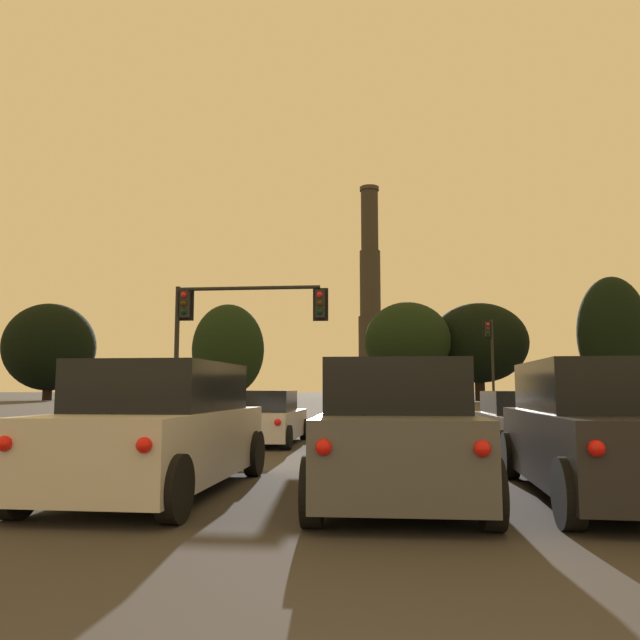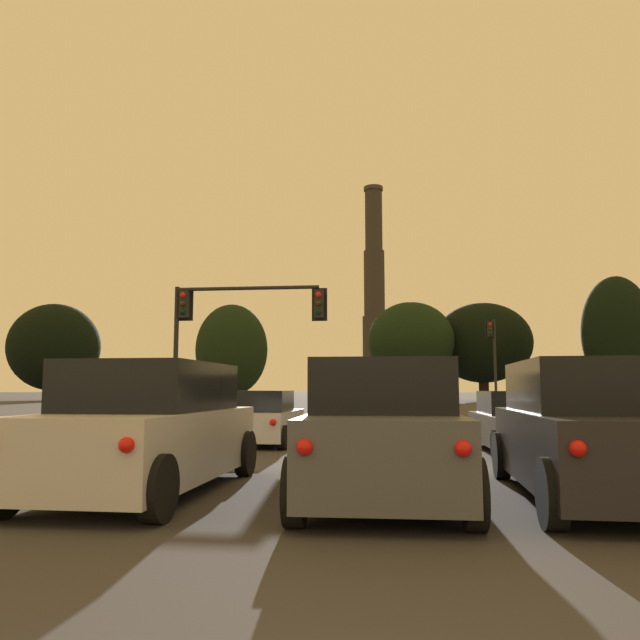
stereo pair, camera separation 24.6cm
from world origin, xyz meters
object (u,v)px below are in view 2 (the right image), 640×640
(suv_right_lane_second, at_px, (592,432))
(sedan_right_lane_front, at_px, (520,423))
(smokestack, at_px, (375,313))
(suv_center_lane_front, at_px, (378,411))
(traffic_light_overhead_left, at_px, (227,318))
(suv_left_lane_second, at_px, (149,429))
(traffic_light_far_right, at_px, (493,351))
(hatchback_left_lane_front, at_px, (262,419))
(suv_center_lane_second, at_px, (383,431))

(suv_right_lane_second, xyz_separation_m, sedan_right_lane_front, (0.35, 6.52, -0.23))
(suv_right_lane_second, relative_size, sedan_right_lane_front, 1.05)
(suv_right_lane_second, distance_m, smokestack, 105.00)
(suv_center_lane_front, bearing_deg, traffic_light_overhead_left, 132.69)
(traffic_light_overhead_left, bearing_deg, suv_left_lane_second, -79.28)
(suv_center_lane_front, xyz_separation_m, sedan_right_lane_front, (3.40, -1.69, -0.23))
(suv_left_lane_second, height_order, traffic_light_far_right, traffic_light_far_right)
(sedan_right_lane_front, height_order, traffic_light_far_right, traffic_light_far_right)
(hatchback_left_lane_front, distance_m, traffic_light_overhead_left, 7.52)
(suv_center_lane_second, height_order, traffic_light_overhead_left, traffic_light_overhead_left)
(traffic_light_far_right, distance_m, smokestack, 69.60)
(suv_center_lane_second, distance_m, traffic_light_far_right, 36.86)
(sedan_right_lane_front, distance_m, traffic_light_far_right, 29.85)
(suv_left_lane_second, bearing_deg, hatchback_left_lane_front, 91.22)
(suv_left_lane_second, xyz_separation_m, suv_right_lane_second, (6.15, 0.09, 0.00))
(traffic_light_far_right, height_order, smokestack, smokestack)
(hatchback_left_lane_front, height_order, traffic_light_overhead_left, traffic_light_overhead_left)
(suv_right_lane_second, relative_size, traffic_light_overhead_left, 0.83)
(suv_center_lane_second, bearing_deg, traffic_light_far_right, 77.85)
(suv_left_lane_second, bearing_deg, suv_center_lane_front, 70.58)
(suv_center_lane_second, bearing_deg, suv_center_lane_front, 90.97)
(suv_center_lane_front, bearing_deg, suv_center_lane_second, -90.32)
(suv_center_lane_second, height_order, smokestack, smokestack)
(suv_left_lane_second, xyz_separation_m, traffic_light_overhead_left, (-2.67, 14.10, 3.24))
(suv_right_lane_second, bearing_deg, suv_center_lane_second, -175.65)
(traffic_light_far_right, bearing_deg, hatchback_left_lane_front, -110.72)
(hatchback_left_lane_front, height_order, smokestack, smokestack)
(smokestack, bearing_deg, suv_center_lane_front, -88.46)
(suv_center_lane_second, distance_m, traffic_light_overhead_left, 15.70)
(traffic_light_far_right, bearing_deg, sedan_right_lane_front, -97.88)
(suv_left_lane_second, bearing_deg, sedan_right_lane_front, 46.50)
(suv_center_lane_front, bearing_deg, smokestack, 89.42)
(suv_center_lane_second, xyz_separation_m, traffic_light_overhead_left, (-6.02, 14.13, 3.24))
(suv_center_lane_front, distance_m, sedan_right_lane_front, 3.81)
(smokestack, bearing_deg, hatchback_left_lane_front, -90.33)
(suv_left_lane_second, relative_size, hatchback_left_lane_front, 1.20)
(suv_right_lane_second, bearing_deg, traffic_light_far_right, 84.99)
(suv_center_lane_second, xyz_separation_m, suv_right_lane_second, (2.79, 0.11, 0.00))
(suv_center_lane_front, relative_size, sedan_right_lane_front, 1.05)
(sedan_right_lane_front, bearing_deg, suv_left_lane_second, -135.52)
(traffic_light_far_right, bearing_deg, suv_right_lane_second, -97.01)
(suv_right_lane_second, bearing_deg, hatchback_left_lane_front, 130.04)
(suv_center_lane_front, relative_size, suv_right_lane_second, 1.00)
(sedan_right_lane_front, bearing_deg, suv_right_lane_second, -94.05)
(suv_center_lane_front, distance_m, hatchback_left_lane_front, 3.14)
(smokestack, bearing_deg, sedan_right_lane_front, -86.49)
(suv_right_lane_second, bearing_deg, suv_left_lane_second, -177.21)
(traffic_light_far_right, bearing_deg, smokestack, 98.40)
(traffic_light_overhead_left, bearing_deg, suv_center_lane_front, -45.19)
(suv_left_lane_second, relative_size, smokestack, 0.13)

